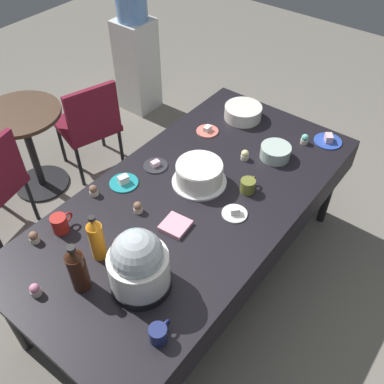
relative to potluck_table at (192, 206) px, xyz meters
name	(u,v)px	position (x,y,z in m)	size (l,w,h in m)	color
ground	(192,275)	(0.00, 0.00, -0.69)	(9.00, 9.00, 0.00)	slate
potluck_table	(192,206)	(0.00, 0.00, 0.00)	(2.20, 1.10, 0.75)	black
frosted_layer_cake	(199,174)	(0.13, 0.05, 0.13)	(0.33, 0.33, 0.14)	silver
slow_cooker	(138,264)	(-0.60, -0.16, 0.22)	(0.29, 0.29, 0.35)	black
glass_salad_bowl	(275,152)	(0.61, -0.19, 0.10)	(0.19, 0.19, 0.08)	#B2C6BC
ceramic_snack_bowl	(243,112)	(0.85, 0.21, 0.11)	(0.26, 0.26, 0.09)	silver
dessert_plate_coral	(207,130)	(0.57, 0.31, 0.07)	(0.15, 0.15, 0.04)	#E07266
dessert_plate_teal	(124,182)	(-0.15, 0.39, 0.07)	(0.17, 0.17, 0.05)	teal
dessert_plate_white	(235,213)	(0.05, -0.26, 0.07)	(0.14, 0.14, 0.05)	white
dessert_plate_cobalt	(328,140)	(0.96, -0.38, 0.07)	(0.18, 0.18, 0.05)	#2D4CB2
dessert_plate_charcoal	(155,165)	(0.08, 0.35, 0.07)	(0.15, 0.15, 0.04)	#2D2D33
cupcake_berry	(93,190)	(-0.32, 0.46, 0.09)	(0.05, 0.05, 0.07)	beige
cupcake_mint	(138,207)	(-0.26, 0.17, 0.09)	(0.05, 0.05, 0.07)	beige
cupcake_vanilla	(35,290)	(-0.94, 0.19, 0.09)	(0.05, 0.05, 0.07)	beige
cupcake_rose	(305,139)	(0.85, -0.27, 0.09)	(0.05, 0.05, 0.07)	beige
cupcake_cocoa	(245,155)	(0.48, -0.05, 0.09)	(0.05, 0.05, 0.07)	beige
cupcake_lemon	(34,237)	(-0.75, 0.45, 0.09)	(0.05, 0.05, 0.07)	beige
soda_bottle_cola	(77,269)	(-0.78, 0.05, 0.19)	(0.09, 0.09, 0.29)	#33190F
soda_bottle_orange_juice	(96,238)	(-0.60, 0.12, 0.19)	(0.08, 0.08, 0.28)	orange
coffee_mug_navy	(159,334)	(-0.76, -0.41, 0.10)	(0.12, 0.08, 0.08)	navy
coffee_mug_olive	(248,185)	(0.25, -0.22, 0.10)	(0.13, 0.09, 0.08)	olive
coffee_mug_red	(60,223)	(-0.61, 0.40, 0.11)	(0.13, 0.09, 0.10)	#B2231E
paper_napkin_stack	(175,225)	(-0.22, -0.06, 0.07)	(0.14, 0.14, 0.02)	pink
maroon_chair_right	(89,122)	(0.38, 1.33, -0.20)	(0.55, 0.55, 0.85)	maroon
round_cafe_table	(27,137)	(-0.05, 1.55, -0.19)	(0.60, 0.60, 0.72)	#473323
water_cooler	(136,52)	(1.34, 1.72, -0.10)	(0.32, 0.32, 1.24)	silver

